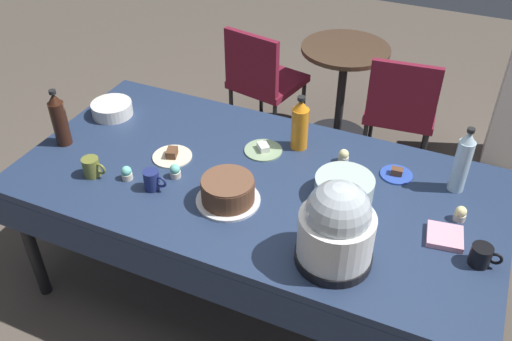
{
  "coord_description": "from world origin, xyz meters",
  "views": [
    {
      "loc": [
        0.81,
        -1.81,
        2.31
      ],
      "look_at": [
        0.0,
        0.0,
        0.8
      ],
      "focal_mm": 38.86,
      "sensor_mm": 36.0,
      "label": 1
    }
  ],
  "objects_px": {
    "cupcake_rose": "(460,214)",
    "coffee_mug_navy": "(152,180)",
    "coffee_mug_black": "(481,256)",
    "round_cafe_table": "(343,77)",
    "glass_salad_bowl": "(344,187)",
    "soda_bottle_cola": "(59,119)",
    "frosted_layer_cake": "(228,191)",
    "slow_cooker": "(337,228)",
    "dessert_plate_cobalt": "(396,174)",
    "cupcake_lemon": "(127,173)",
    "cupcake_mint": "(344,156)",
    "soda_bottle_orange_juice": "(300,124)",
    "dessert_plate_cream": "(172,155)",
    "dessert_plate_sage": "(263,149)",
    "ceramic_snack_bowl": "(112,109)",
    "potluck_table": "(256,190)",
    "cupcake_vanilla": "(175,171)",
    "maroon_chair_right": "(401,107)",
    "soda_bottle_water": "(462,162)",
    "coffee_mug_olive": "(92,167)",
    "maroon_chair_left": "(262,77)"
  },
  "relations": [
    {
      "from": "cupcake_vanilla",
      "to": "slow_cooker",
      "type": "bearing_deg",
      "value": -13.92
    },
    {
      "from": "frosted_layer_cake",
      "to": "coffee_mug_navy",
      "type": "relative_size",
      "value": 2.5
    },
    {
      "from": "dessert_plate_cobalt",
      "to": "maroon_chair_left",
      "type": "relative_size",
      "value": 0.17
    },
    {
      "from": "soda_bottle_orange_juice",
      "to": "frosted_layer_cake",
      "type": "bearing_deg",
      "value": -104.58
    },
    {
      "from": "soda_bottle_water",
      "to": "coffee_mug_olive",
      "type": "relative_size",
      "value": 2.68
    },
    {
      "from": "dessert_plate_sage",
      "to": "frosted_layer_cake",
      "type": "bearing_deg",
      "value": -88.36
    },
    {
      "from": "glass_salad_bowl",
      "to": "maroon_chair_left",
      "type": "height_order",
      "value": "maroon_chair_left"
    },
    {
      "from": "cupcake_lemon",
      "to": "soda_bottle_cola",
      "type": "xyz_separation_m",
      "value": [
        -0.45,
        0.11,
        0.11
      ]
    },
    {
      "from": "dessert_plate_cream",
      "to": "coffee_mug_black",
      "type": "xyz_separation_m",
      "value": [
        1.42,
        -0.12,
        0.03
      ]
    },
    {
      "from": "round_cafe_table",
      "to": "soda_bottle_water",
      "type": "bearing_deg",
      "value": -55.44
    },
    {
      "from": "coffee_mug_navy",
      "to": "soda_bottle_cola",
      "type": "bearing_deg",
      "value": 168.04
    },
    {
      "from": "soda_bottle_orange_juice",
      "to": "maroon_chair_right",
      "type": "xyz_separation_m",
      "value": [
        0.32,
        1.04,
        -0.39
      ]
    },
    {
      "from": "frosted_layer_cake",
      "to": "dessert_plate_sage",
      "type": "distance_m",
      "value": 0.41
    },
    {
      "from": "glass_salad_bowl",
      "to": "dessert_plate_sage",
      "type": "xyz_separation_m",
      "value": [
        -0.46,
        0.17,
        -0.04
      ]
    },
    {
      "from": "soda_bottle_water",
      "to": "coffee_mug_olive",
      "type": "bearing_deg",
      "value": -159.33
    },
    {
      "from": "dessert_plate_cobalt",
      "to": "dessert_plate_cream",
      "type": "distance_m",
      "value": 1.06
    },
    {
      "from": "dessert_plate_sage",
      "to": "cupcake_mint",
      "type": "xyz_separation_m",
      "value": [
        0.38,
        0.07,
        0.02
      ]
    },
    {
      "from": "cupcake_lemon",
      "to": "coffee_mug_olive",
      "type": "height_order",
      "value": "coffee_mug_olive"
    },
    {
      "from": "soda_bottle_orange_juice",
      "to": "dessert_plate_cream",
      "type": "bearing_deg",
      "value": -147.65
    },
    {
      "from": "cupcake_lemon",
      "to": "ceramic_snack_bowl",
      "type": "bearing_deg",
      "value": 132.09
    },
    {
      "from": "cupcake_rose",
      "to": "coffee_mug_black",
      "type": "xyz_separation_m",
      "value": [
        0.1,
        -0.22,
        0.01
      ]
    },
    {
      "from": "dessert_plate_sage",
      "to": "coffee_mug_olive",
      "type": "bearing_deg",
      "value": -142.09
    },
    {
      "from": "potluck_table",
      "to": "ceramic_snack_bowl",
      "type": "bearing_deg",
      "value": 167.92
    },
    {
      "from": "potluck_table",
      "to": "dessert_plate_cream",
      "type": "distance_m",
      "value": 0.44
    },
    {
      "from": "glass_salad_bowl",
      "to": "soda_bottle_water",
      "type": "distance_m",
      "value": 0.52
    },
    {
      "from": "cupcake_lemon",
      "to": "soda_bottle_cola",
      "type": "height_order",
      "value": "soda_bottle_cola"
    },
    {
      "from": "ceramic_snack_bowl",
      "to": "coffee_mug_navy",
      "type": "xyz_separation_m",
      "value": [
        0.54,
        -0.45,
        0.01
      ]
    },
    {
      "from": "glass_salad_bowl",
      "to": "soda_bottle_cola",
      "type": "bearing_deg",
      "value": -173.01
    },
    {
      "from": "maroon_chair_left",
      "to": "maroon_chair_right",
      "type": "relative_size",
      "value": 1.0
    },
    {
      "from": "ceramic_snack_bowl",
      "to": "dessert_plate_sage",
      "type": "relative_size",
      "value": 1.16
    },
    {
      "from": "cupcake_mint",
      "to": "soda_bottle_orange_juice",
      "type": "relative_size",
      "value": 0.24
    },
    {
      "from": "cupcake_rose",
      "to": "coffee_mug_navy",
      "type": "bearing_deg",
      "value": -164.83
    },
    {
      "from": "dessert_plate_sage",
      "to": "round_cafe_table",
      "type": "relative_size",
      "value": 0.26
    },
    {
      "from": "coffee_mug_black",
      "to": "round_cafe_table",
      "type": "distance_m",
      "value": 2.03
    },
    {
      "from": "glass_salad_bowl",
      "to": "round_cafe_table",
      "type": "bearing_deg",
      "value": 106.18
    },
    {
      "from": "coffee_mug_black",
      "to": "dessert_plate_cream",
      "type": "bearing_deg",
      "value": 175.21
    },
    {
      "from": "glass_salad_bowl",
      "to": "cupcake_vanilla",
      "type": "bearing_deg",
      "value": -166.19
    },
    {
      "from": "slow_cooker",
      "to": "ceramic_snack_bowl",
      "type": "xyz_separation_m",
      "value": [
        -1.4,
        0.53,
        -0.13
      ]
    },
    {
      "from": "ceramic_snack_bowl",
      "to": "dessert_plate_sage",
      "type": "bearing_deg",
      "value": 1.29
    },
    {
      "from": "soda_bottle_orange_juice",
      "to": "coffee_mug_black",
      "type": "xyz_separation_m",
      "value": [
        0.9,
        -0.45,
        -0.09
      ]
    },
    {
      "from": "dessert_plate_cobalt",
      "to": "maroon_chair_left",
      "type": "bearing_deg",
      "value": 136.7
    },
    {
      "from": "frosted_layer_cake",
      "to": "cupcake_mint",
      "type": "relative_size",
      "value": 4.16
    },
    {
      "from": "maroon_chair_right",
      "to": "dessert_plate_cobalt",
      "type": "bearing_deg",
      "value": -81.04
    },
    {
      "from": "ceramic_snack_bowl",
      "to": "maroon_chair_right",
      "type": "xyz_separation_m",
      "value": [
        1.34,
        1.17,
        -0.29
      ]
    },
    {
      "from": "dessert_plate_cream",
      "to": "cupcake_vanilla",
      "type": "xyz_separation_m",
      "value": [
        0.09,
        -0.13,
        0.02
      ]
    },
    {
      "from": "potluck_table",
      "to": "coffee_mug_navy",
      "type": "relative_size",
      "value": 19.61
    },
    {
      "from": "ceramic_snack_bowl",
      "to": "round_cafe_table",
      "type": "distance_m",
      "value": 1.67
    },
    {
      "from": "glass_salad_bowl",
      "to": "dessert_plate_cobalt",
      "type": "height_order",
      "value": "glass_salad_bowl"
    },
    {
      "from": "slow_cooker",
      "to": "dessert_plate_cobalt",
      "type": "bearing_deg",
      "value": 80.55
    },
    {
      "from": "dessert_plate_cobalt",
      "to": "maroon_chair_right",
      "type": "xyz_separation_m",
      "value": [
        -0.17,
        1.07,
        -0.27
      ]
    }
  ]
}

